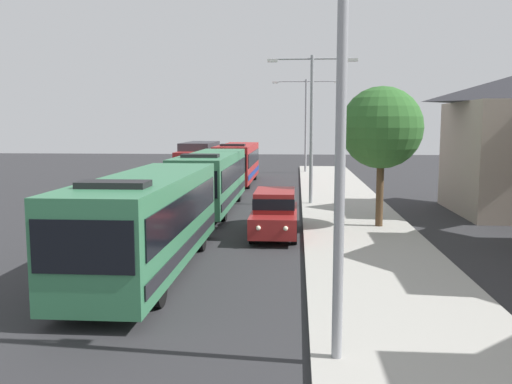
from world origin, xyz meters
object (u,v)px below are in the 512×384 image
at_px(streetlamp_near, 341,110).
at_px(roadside_tree, 382,128).
at_px(white_suv, 275,211).
at_px(bus_second_in_line, 212,179).
at_px(streetlamp_mid, 312,115).
at_px(bus_middle, 238,162).
at_px(streetlamp_far, 306,115).
at_px(bus_lead, 149,219).
at_px(box_truck_oncoming, 199,160).

distance_m(streetlamp_near, roadside_tree, 14.31).
bearing_deg(white_suv, bus_second_in_line, 118.59).
bearing_deg(streetlamp_near, streetlamp_mid, 90.00).
distance_m(bus_middle, streetlamp_near, 32.72).
bearing_deg(streetlamp_far, bus_middle, -119.21).
distance_m(bus_lead, bus_middle, 25.75).
bearing_deg(bus_lead, roadside_tree, 42.90).
distance_m(bus_second_in_line, white_suv, 7.75).
bearing_deg(streetlamp_mid, bus_middle, 115.68).
relative_size(box_truck_oncoming, roadside_tree, 1.36).
height_order(bus_lead, bus_middle, same).
xyz_separation_m(bus_middle, box_truck_oncoming, (-3.30, 1.25, 0.03)).
height_order(bus_lead, white_suv, bus_lead).
xyz_separation_m(bus_second_in_line, streetlamp_mid, (5.40, 1.83, 3.45)).
bearing_deg(bus_lead, box_truck_oncoming, 96.97).
distance_m(bus_lead, white_suv, 7.00).
relative_size(bus_second_in_line, white_suv, 2.28).
distance_m(streetlamp_mid, roadside_tree, 7.46).
xyz_separation_m(box_truck_oncoming, roadside_tree, (11.55, -19.34, 2.74)).
xyz_separation_m(box_truck_oncoming, streetlamp_far, (8.70, 8.41, 3.70)).
xyz_separation_m(streetlamp_near, roadside_tree, (2.85, 14.02, -0.43)).
xyz_separation_m(bus_middle, streetlamp_mid, (5.40, -11.23, 3.45)).
bearing_deg(roadside_tree, bus_middle, 114.50).
bearing_deg(white_suv, bus_middle, 100.56).
bearing_deg(box_truck_oncoming, streetlamp_far, 44.01).
xyz_separation_m(bus_second_in_line, streetlamp_near, (5.40, -19.05, 3.20)).
bearing_deg(white_suv, box_truck_oncoming, 108.36).
distance_m(bus_lead, roadside_tree, 11.59).
relative_size(streetlamp_near, streetlamp_far, 0.90).
bearing_deg(streetlamp_far, bus_second_in_line, -103.37).
xyz_separation_m(box_truck_oncoming, streetlamp_near, (8.70, -33.36, 3.17)).
height_order(bus_middle, box_truck_oncoming, bus_middle).
distance_m(bus_lead, box_truck_oncoming, 27.21).
height_order(bus_middle, streetlamp_far, streetlamp_far).
xyz_separation_m(streetlamp_near, streetlamp_far, (0.00, 41.77, 0.53)).
xyz_separation_m(streetlamp_mid, streetlamp_far, (-0.00, 20.88, 0.27)).
bearing_deg(roadside_tree, streetlamp_near, -101.48).
bearing_deg(bus_lead, streetlamp_far, 81.33).
bearing_deg(box_truck_oncoming, white_suv, -71.64).
distance_m(box_truck_oncoming, streetlamp_far, 12.65).
height_order(bus_lead, roadside_tree, roadside_tree).
xyz_separation_m(bus_lead, box_truck_oncoming, (-3.30, 27.01, 0.03)).
bearing_deg(streetlamp_far, streetlamp_mid, -90.00).
distance_m(white_suv, roadside_tree, 5.96).
bearing_deg(bus_middle, white_suv, -79.44).
bearing_deg(streetlamp_mid, bus_second_in_line, -161.28).
height_order(bus_middle, streetlamp_mid, streetlamp_mid).
bearing_deg(bus_middle, bus_lead, -90.00).
height_order(bus_middle, roadside_tree, roadside_tree).
height_order(box_truck_oncoming, streetlamp_far, streetlamp_far).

